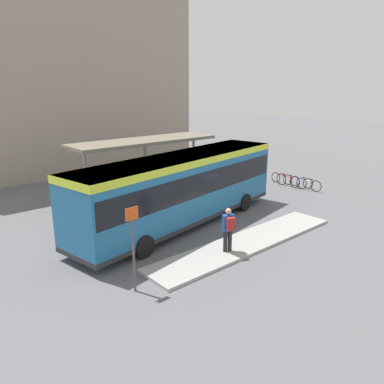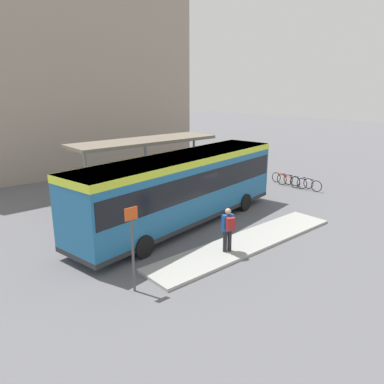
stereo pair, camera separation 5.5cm
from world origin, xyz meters
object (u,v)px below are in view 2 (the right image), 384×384
(city_bus, at_px, (182,185))
(pedestrian_waiting, at_px, (228,227))
(bicycle_orange, at_px, (282,178))
(bicycle_white, at_px, (309,185))
(platform_sign, at_px, (133,246))
(bicycle_blue, at_px, (302,182))
(bicycle_red, at_px, (288,180))

(city_bus, xyz_separation_m, pedestrian_waiting, (-0.79, -3.69, -0.80))
(city_bus, bearing_deg, bicycle_orange, -0.59)
(bicycle_white, distance_m, platform_sign, 15.16)
(city_bus, xyz_separation_m, bicycle_blue, (10.11, 0.19, -1.57))
(bicycle_blue, height_order, bicycle_orange, bicycle_orange)
(city_bus, height_order, bicycle_white, city_bus)
(pedestrian_waiting, distance_m, bicycle_blue, 11.60)
(pedestrian_waiting, bearing_deg, platform_sign, 108.46)
(city_bus, xyz_separation_m, bicycle_orange, (9.99, 1.63, -1.57))
(bicycle_red, relative_size, platform_sign, 0.64)
(bicycle_white, bearing_deg, city_bus, 81.30)
(city_bus, relative_size, bicycle_red, 6.65)
(bicycle_white, height_order, bicycle_orange, bicycle_white)
(city_bus, relative_size, bicycle_white, 7.09)
(bicycle_red, height_order, platform_sign, platform_sign)
(bicycle_orange, bearing_deg, pedestrian_waiting, 113.34)
(bicycle_red, xyz_separation_m, bicycle_orange, (0.33, 0.72, -0.04))
(bicycle_orange, distance_m, platform_sign, 15.90)
(pedestrian_waiting, relative_size, bicycle_blue, 1.10)
(bicycle_blue, bearing_deg, platform_sign, 98.48)
(city_bus, relative_size, bicycle_orange, 7.40)
(city_bus, height_order, platform_sign, city_bus)
(city_bus, relative_size, pedestrian_waiting, 6.86)
(bicycle_red, height_order, bicycle_orange, bicycle_red)
(bicycle_white, bearing_deg, bicycle_red, 0.58)
(bicycle_orange, bearing_deg, city_bus, 96.35)
(pedestrian_waiting, bearing_deg, city_bus, 7.27)
(bicycle_blue, distance_m, bicycle_red, 0.85)
(platform_sign, bearing_deg, bicycle_red, 17.21)
(platform_sign, bearing_deg, bicycle_white, 11.82)
(bicycle_orange, bearing_deg, bicycle_white, 172.54)
(bicycle_red, relative_size, bicycle_orange, 1.11)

